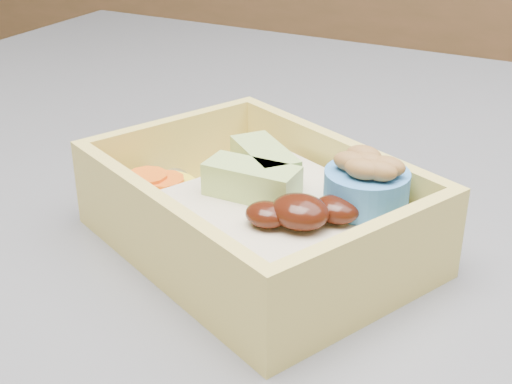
% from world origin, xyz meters
% --- Properties ---
extents(bento_box, '(0.24, 0.21, 0.07)m').
position_xyz_m(bento_box, '(-0.08, -0.18, 0.95)').
color(bento_box, '#D9C159').
rests_on(bento_box, island).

